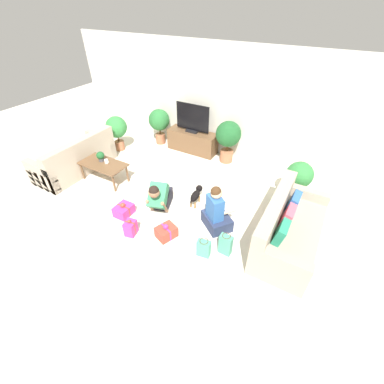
{
  "coord_description": "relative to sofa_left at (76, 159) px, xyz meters",
  "views": [
    {
      "loc": [
        2.52,
        -3.02,
        3.37
      ],
      "look_at": [
        0.65,
        0.24,
        0.45
      ],
      "focal_mm": 24.0,
      "sensor_mm": 36.0,
      "label": 1
    }
  ],
  "objects": [
    {
      "name": "gift_box_c",
      "position": [
        2.46,
        -0.97,
        -0.16
      ],
      "size": [
        0.21,
        0.24,
        0.33
      ],
      "rotation": [
        0.0,
        0.0,
        0.21
      ],
      "color": "#CC3389",
      "rests_on": "ground_plane"
    },
    {
      "name": "tabletop_plant",
      "position": [
        0.79,
        0.08,
        0.27
      ],
      "size": [
        0.17,
        0.17,
        0.22
      ],
      "color": "#4C4C51",
      "rests_on": "coffee_table"
    },
    {
      "name": "tv_console",
      "position": [
        1.89,
        2.2,
        -0.03
      ],
      "size": [
        1.31,
        0.44,
        0.55
      ],
      "color": "brown",
      "rests_on": "ground_plane"
    },
    {
      "name": "sofa_left",
      "position": [
        0.0,
        0.0,
        0.0
      ],
      "size": [
        0.84,
        1.86,
        0.84
      ],
      "rotation": [
        0.0,
        0.0,
        -1.57
      ],
      "color": "tan",
      "rests_on": "ground_plane"
    },
    {
      "name": "gift_box_a",
      "position": [
        2.01,
        -0.65,
        -0.2
      ],
      "size": [
        0.29,
        0.35,
        0.27
      ],
      "rotation": [
        0.0,
        0.0,
        0.01
      ],
      "color": "#CC3389",
      "rests_on": "ground_plane"
    },
    {
      "name": "gift_bag_a",
      "position": [
        3.78,
        -0.75,
        -0.14
      ],
      "size": [
        0.23,
        0.16,
        0.33
      ],
      "rotation": [
        0.0,
        0.0,
        0.16
      ],
      "color": "#4CA384",
      "rests_on": "ground_plane"
    },
    {
      "name": "wall_back",
      "position": [
        2.43,
        2.49,
        1.0
      ],
      "size": [
        8.4,
        0.06,
        2.6
      ],
      "color": "beige",
      "rests_on": "ground_plane"
    },
    {
      "name": "coffee_table",
      "position": [
        0.87,
        0.02,
        0.1
      ],
      "size": [
        1.07,
        0.54,
        0.45
      ],
      "color": "brown",
      "rests_on": "ground_plane"
    },
    {
      "name": "person_sitting",
      "position": [
        3.66,
        -0.06,
        0.02
      ],
      "size": [
        0.66,
        0.63,
        0.9
      ],
      "rotation": [
        0.0,
        0.0,
        2.49
      ],
      "color": "#283351",
      "rests_on": "ground_plane"
    },
    {
      "name": "potted_plant_corner_right",
      "position": [
        4.7,
        1.46,
        0.26
      ],
      "size": [
        0.52,
        0.52,
        0.85
      ],
      "color": "#4C4C51",
      "rests_on": "ground_plane"
    },
    {
      "name": "gift_box_b",
      "position": [
        3.03,
        -0.71,
        -0.19
      ],
      "size": [
        0.37,
        0.4,
        0.28
      ],
      "rotation": [
        0.0,
        0.0,
        -0.37
      ],
      "color": "red",
      "rests_on": "ground_plane"
    },
    {
      "name": "potted_plant_corner_left",
      "position": [
        0.15,
        1.28,
        0.3
      ],
      "size": [
        0.55,
        0.55,
        0.92
      ],
      "color": "#A36042",
      "rests_on": "ground_plane"
    },
    {
      "name": "sofa_right",
      "position": [
        4.85,
        0.18,
        0.0
      ],
      "size": [
        0.84,
        1.86,
        0.84
      ],
      "rotation": [
        0.0,
        0.0,
        1.57
      ],
      "color": "tan",
      "rests_on": "ground_plane"
    },
    {
      "name": "dog",
      "position": [
        3.04,
        0.34,
        -0.08
      ],
      "size": [
        0.18,
        0.53,
        0.33
      ],
      "rotation": [
        0.0,
        0.0,
        3.25
      ],
      "color": "black",
      "rests_on": "ground_plane"
    },
    {
      "name": "tv",
      "position": [
        1.89,
        2.2,
        0.57
      ],
      "size": [
        0.91,
        0.2,
        0.71
      ],
      "color": "black",
      "rests_on": "tv_console"
    },
    {
      "name": "potted_plant_back_right",
      "position": [
        2.89,
        2.15,
        0.37
      ],
      "size": [
        0.61,
        0.61,
        1.04
      ],
      "color": "#A36042",
      "rests_on": "ground_plane"
    },
    {
      "name": "gift_bag_b",
      "position": [
        4.06,
        -0.53,
        -0.11
      ],
      "size": [
        0.21,
        0.14,
        0.4
      ],
      "rotation": [
        0.0,
        0.0,
        -0.04
      ],
      "color": "#4CA384",
      "rests_on": "ground_plane"
    },
    {
      "name": "person_kneeling",
      "position": [
        2.54,
        -0.2,
        0.04
      ],
      "size": [
        0.54,
        0.8,
        0.77
      ],
      "rotation": [
        0.0,
        0.0,
        0.33
      ],
      "color": "#23232D",
      "rests_on": "ground_plane"
    },
    {
      "name": "potted_plant_back_left",
      "position": [
        0.88,
        2.15,
        0.32
      ],
      "size": [
        0.56,
        0.56,
        0.96
      ],
      "color": "#A36042",
      "rests_on": "ground_plane"
    },
    {
      "name": "ground_plane",
      "position": [
        2.43,
        -0.14,
        -0.3
      ],
      "size": [
        16.0,
        16.0,
        0.0
      ],
      "primitive_type": "plane",
      "color": "beige"
    },
    {
      "name": "mug",
      "position": [
        0.95,
        0.07,
        0.19
      ],
      "size": [
        0.12,
        0.08,
        0.09
      ],
      "color": "silver",
      "rests_on": "coffee_table"
    }
  ]
}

